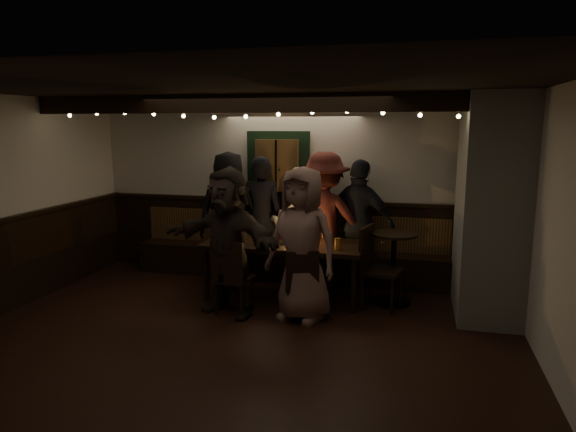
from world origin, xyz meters
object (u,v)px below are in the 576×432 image
(chair_near_left, at_px, (231,273))
(person_d, at_px, (324,220))
(chair_near_right, at_px, (301,281))
(high_top, at_px, (393,259))
(person_f, at_px, (228,241))
(chair_end, at_px, (375,262))
(dining_table, at_px, (284,247))
(person_c, at_px, (298,225))
(person_a, at_px, (229,216))
(person_g, at_px, (302,244))
(person_e, at_px, (360,224))
(person_b, at_px, (261,218))

(chair_near_left, height_order, person_d, person_d)
(chair_near_right, xyz_separation_m, person_d, (0.01, 1.40, 0.46))
(chair_near_left, height_order, chair_near_right, chair_near_left)
(high_top, xyz_separation_m, person_f, (-1.89, -0.84, 0.31))
(chair_near_left, distance_m, chair_near_right, 0.85)
(chair_near_right, height_order, person_f, person_f)
(chair_end, bearing_deg, chair_near_left, -156.83)
(person_d, bearing_deg, dining_table, 55.34)
(chair_near_left, height_order, person_c, person_c)
(person_a, relative_size, person_g, 1.05)
(chair_end, distance_m, high_top, 0.29)
(chair_near_left, height_order, person_e, person_e)
(person_c, bearing_deg, chair_near_left, 56.57)
(person_a, xyz_separation_m, person_g, (1.38, -1.34, -0.04))
(person_a, distance_m, person_e, 1.89)
(person_a, height_order, person_e, person_a)
(chair_near_right, relative_size, person_e, 0.47)
(person_f, xyz_separation_m, person_g, (0.89, 0.04, 0.01))
(chair_end, xyz_separation_m, person_a, (-2.17, 0.73, 0.36))
(dining_table, bearing_deg, high_top, 4.40)
(chair_end, relative_size, high_top, 1.11)
(person_d, height_order, person_e, person_d)
(high_top, bearing_deg, dining_table, -175.60)
(person_b, bearing_deg, person_e, 167.04)
(person_a, height_order, person_d, person_d)
(dining_table, distance_m, chair_near_left, 0.91)
(chair_end, height_order, person_b, person_b)
(chair_near_left, bearing_deg, person_g, 6.08)
(person_c, distance_m, person_f, 1.59)
(person_e, bearing_deg, dining_table, 61.46)
(person_b, xyz_separation_m, person_d, (0.96, -0.12, 0.04))
(high_top, relative_size, person_f, 0.52)
(chair_end, xyz_separation_m, person_e, (-0.28, 0.79, 0.32))
(chair_near_right, distance_m, person_e, 1.60)
(high_top, xyz_separation_m, person_e, (-0.50, 0.60, 0.31))
(person_g, bearing_deg, person_f, -161.56)
(chair_end, bearing_deg, dining_table, 175.83)
(person_g, bearing_deg, person_c, 120.32)
(person_c, bearing_deg, person_a, -9.95)
(chair_end, bearing_deg, person_a, 161.29)
(person_e, bearing_deg, person_b, 20.99)
(chair_near_right, distance_m, high_top, 1.32)
(dining_table, distance_m, person_e, 1.16)
(high_top, relative_size, person_g, 0.51)
(person_e, relative_size, person_f, 1.01)
(person_g, bearing_deg, chair_near_left, -158.20)
(person_b, xyz_separation_m, person_c, (0.56, 0.00, -0.08))
(chair_end, height_order, person_a, person_a)
(chair_end, bearing_deg, person_b, 153.72)
(dining_table, distance_m, person_f, 0.91)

